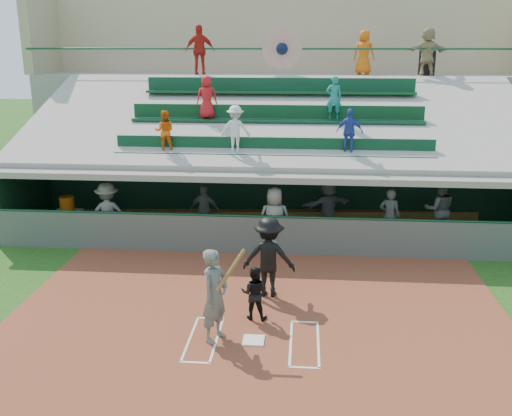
# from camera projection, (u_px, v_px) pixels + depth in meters

# --- Properties ---
(ground) EXTENTS (100.00, 100.00, 0.00)m
(ground) POSITION_uv_depth(u_px,v_px,m) (254.00, 342.00, 11.50)
(ground) COLOR #1F4A14
(ground) RESTS_ON ground
(dirt_slab) EXTENTS (11.00, 9.00, 0.02)m
(dirt_slab) POSITION_uv_depth(u_px,v_px,m) (256.00, 329.00, 11.97)
(dirt_slab) COLOR brown
(dirt_slab) RESTS_ON ground
(home_plate) EXTENTS (0.43, 0.43, 0.03)m
(home_plate) POSITION_uv_depth(u_px,v_px,m) (254.00, 340.00, 11.49)
(home_plate) COLOR white
(home_plate) RESTS_ON dirt_slab
(batters_box_chalk) EXTENTS (2.65, 1.85, 0.01)m
(batters_box_chalk) POSITION_uv_depth(u_px,v_px,m) (254.00, 341.00, 11.49)
(batters_box_chalk) COLOR silver
(batters_box_chalk) RESTS_ON dirt_slab
(dugout_floor) EXTENTS (16.00, 3.50, 0.04)m
(dugout_floor) POSITION_uv_depth(u_px,v_px,m) (273.00, 234.00, 17.95)
(dugout_floor) COLOR gray
(dugout_floor) RESTS_ON ground
(concourse_slab) EXTENTS (20.00, 3.00, 4.60)m
(concourse_slab) POSITION_uv_depth(u_px,v_px,m) (283.00, 130.00, 23.78)
(concourse_slab) COLOR gray
(concourse_slab) RESTS_ON ground
(grandstand) EXTENTS (20.40, 10.40, 7.80)m
(grandstand) POSITION_uv_depth(u_px,v_px,m) (279.00, 143.00, 20.93)
(grandstand) COLOR #525752
(grandstand) RESTS_ON ground
(batter_at_plate) EXTENTS (0.98, 0.83, 1.95)m
(batter_at_plate) POSITION_uv_depth(u_px,v_px,m) (215.00, 295.00, 11.30)
(batter_at_plate) COLOR #51534F
(batter_at_plate) RESTS_ON dirt_slab
(catcher) EXTENTS (0.61, 0.49, 1.20)m
(catcher) POSITION_uv_depth(u_px,v_px,m) (254.00, 293.00, 12.28)
(catcher) COLOR black
(catcher) RESTS_ON dirt_slab
(home_umpire) EXTENTS (1.28, 0.79, 1.92)m
(home_umpire) POSITION_uv_depth(u_px,v_px,m) (269.00, 257.00, 13.35)
(home_umpire) COLOR black
(home_umpire) RESTS_ON dirt_slab
(dugout_bench) EXTENTS (13.26, 1.55, 0.40)m
(dugout_bench) POSITION_uv_depth(u_px,v_px,m) (278.00, 216.00, 19.04)
(dugout_bench) COLOR olive
(dugout_bench) RESTS_ON dugout_floor
(white_table) EXTENTS (0.82, 0.63, 0.69)m
(white_table) POSITION_uv_depth(u_px,v_px,m) (68.00, 221.00, 18.02)
(white_table) COLOR silver
(white_table) RESTS_ON dugout_floor
(water_cooler) EXTENTS (0.45, 0.45, 0.45)m
(water_cooler) POSITION_uv_depth(u_px,v_px,m) (67.00, 204.00, 17.90)
(water_cooler) COLOR #C95C0B
(water_cooler) RESTS_ON white_table
(dugout_player_a) EXTENTS (1.34, 1.01, 1.84)m
(dugout_player_a) POSITION_uv_depth(u_px,v_px,m) (108.00, 213.00, 16.84)
(dugout_player_a) COLOR #555752
(dugout_player_a) RESTS_ON dugout_floor
(dugout_player_b) EXTENTS (0.97, 0.50, 1.58)m
(dugout_player_b) POSITION_uv_depth(u_px,v_px,m) (205.00, 210.00, 17.64)
(dugout_player_b) COLOR #565954
(dugout_player_b) RESTS_ON dugout_floor
(dugout_player_c) EXTENTS (0.95, 0.65, 1.88)m
(dugout_player_c) POSITION_uv_depth(u_px,v_px,m) (274.00, 219.00, 16.21)
(dugout_player_c) COLOR #5E615C
(dugout_player_c) RESTS_ON dugout_floor
(dugout_player_d) EXTENTS (1.72, 1.18, 1.78)m
(dugout_player_d) POSITION_uv_depth(u_px,v_px,m) (328.00, 207.00, 17.65)
(dugout_player_d) COLOR #565954
(dugout_player_d) RESTS_ON dugout_floor
(dugout_player_e) EXTENTS (0.69, 0.54, 1.66)m
(dugout_player_e) POSITION_uv_depth(u_px,v_px,m) (389.00, 216.00, 16.88)
(dugout_player_e) COLOR #565954
(dugout_player_e) RESTS_ON dugout_floor
(dugout_player_f) EXTENTS (0.91, 0.71, 1.87)m
(dugout_player_f) POSITION_uv_depth(u_px,v_px,m) (439.00, 209.00, 17.18)
(dugout_player_f) COLOR #595C56
(dugout_player_f) RESTS_ON dugout_floor
(trash_bin) EXTENTS (0.63, 0.63, 0.94)m
(trash_bin) POSITION_uv_depth(u_px,v_px,m) (427.00, 63.00, 21.82)
(trash_bin) COLOR black
(trash_bin) RESTS_ON concourse_slab
(concourse_staff_a) EXTENTS (1.15, 0.58, 1.88)m
(concourse_staff_a) POSITION_uv_depth(u_px,v_px,m) (200.00, 50.00, 21.72)
(concourse_staff_a) COLOR red
(concourse_staff_a) RESTS_ON concourse_slab
(concourse_staff_b) EXTENTS (0.95, 0.75, 1.70)m
(concourse_staff_b) POSITION_uv_depth(u_px,v_px,m) (364.00, 52.00, 22.26)
(concourse_staff_b) COLOR #E05E0D
(concourse_staff_b) RESTS_ON concourse_slab
(concourse_staff_c) EXTENTS (1.73, 0.92, 1.79)m
(concourse_staff_c) POSITION_uv_depth(u_px,v_px,m) (427.00, 52.00, 21.15)
(concourse_staff_c) COLOR tan
(concourse_staff_c) RESTS_ON concourse_slab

